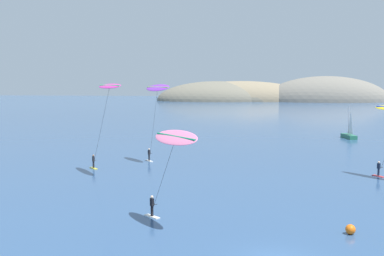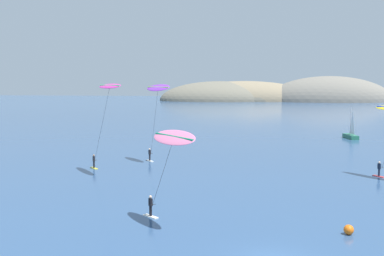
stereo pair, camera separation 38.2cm
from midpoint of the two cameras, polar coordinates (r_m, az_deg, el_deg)
headland_island at (r=252.32m, az=8.63°, el=3.17°), size 119.25×35.89×25.79m
sailboat_near at (r=93.56m, az=18.33°, el=-0.77°), size 2.19×5.97×5.70m
kitesurfer_purple at (r=61.29m, az=-3.94°, el=4.15°), size 4.52×4.85×10.23m
kitesurfer_magenta at (r=53.81m, az=-9.70°, el=4.08°), size 6.46×7.92×10.36m
kitesurfer_pink at (r=34.27m, az=-2.10°, el=-1.78°), size 5.28×5.82×7.15m
marker_buoy at (r=35.72m, az=18.38°, el=-11.37°), size 0.70×0.70×0.70m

